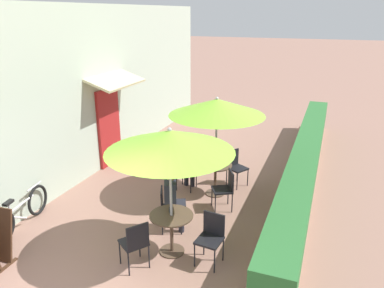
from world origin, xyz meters
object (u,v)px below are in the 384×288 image
Objects in this scene: patio_umbrella_near at (170,141)px; cafe_chair_near_back at (168,206)px; patio_umbrella_mid at (217,107)px; cafe_chair_mid_right at (226,187)px; patio_table_mid at (215,173)px; seated_patron_near_back at (173,198)px; bicycle_leaning at (21,212)px; seated_patron_mid_left at (187,161)px; coffee_cup_near at (171,210)px; patio_table_near at (172,226)px; cafe_chair_near_right at (211,235)px; cafe_chair_mid_back at (235,165)px; cafe_chair_mid_left at (185,170)px; coffee_cup_mid at (217,164)px; cafe_chair_near_left at (135,241)px.

patio_umbrella_near is 1.71m from cafe_chair_near_back.
patio_umbrella_mid reaches higher than cafe_chair_mid_right.
patio_table_mid is (0.03, 2.41, -1.54)m from patio_umbrella_near.
bicycle_leaning is (-2.79, -1.00, -0.35)m from seated_patron_near_back.
patio_table_mid is 0.60× the size of seated_patron_mid_left.
coffee_cup_near is at bearing -4.13° from seated_patron_near_back.
patio_table_mid is at bearing -2.83° from seated_patron_mid_left.
patio_table_near is 0.73m from seated_patron_near_back.
cafe_chair_near_right is 1.00× the size of cafe_chair_mid_right.
patio_table_mid is (0.39, 1.78, 0.01)m from cafe_chair_near_back.
seated_patron_near_back reaches higher than coffee_cup_near.
cafe_chair_mid_right reaches higher than patio_table_near.
seated_patron_near_back is at bearing 16.99° from cafe_chair_mid_back.
cafe_chair_mid_left is 0.81m from coffee_cup_mid.
cafe_chair_near_right is 1.16× the size of patio_table_mid.
cafe_chair_near_back is 0.70× the size of seated_patron_near_back.
cafe_chair_near_left is 3.01m from coffee_cup_mid.
bicycle_leaning is at bearing -172.22° from coffee_cup_near.
coffee_cup_mid reaches higher than patio_table_near.
bicycle_leaning is (-3.08, -2.73, -0.19)m from patio_table_mid.
seated_patron_mid_left is (-0.68, 2.45, 0.16)m from patio_table_near.
cafe_chair_near_back reaches higher than patio_table_mid.
cafe_chair_mid_back is (1.02, 0.61, -0.17)m from seated_patron_mid_left.
cafe_chair_near_left is at bearing -82.94° from cafe_chair_mid_left.
patio_umbrella_near is 1.00× the size of patio_umbrella_mid.
patio_umbrella_near reaches higher than cafe_chair_mid_right.
cafe_chair_mid_left is at bearing -179.56° from coffee_cup_mid.
coffee_cup_near is 2.36m from cafe_chair_mid_left.
cafe_chair_near_right is at bearing -74.07° from patio_table_mid.
cafe_chair_near_back is 2.53m from cafe_chair_mid_back.
patio_table_mid is (0.03, 2.41, 0.00)m from patio_table_near.
cafe_chair_mid_left reaches higher than coffee_cup_mid.
cafe_chair_mid_back is 9.67× the size of coffee_cup_mid.
cafe_chair_near_right is 3.78m from bicycle_leaning.
coffee_cup_near is at bearing 23.55° from cafe_chair_mid_back.
cafe_chair_near_back is 0.68m from coffee_cup_near.
patio_table_near is 0.86× the size of cafe_chair_near_left.
cafe_chair_near_back is 2.40m from patio_umbrella_mid.
patio_table_mid is at bearing 6.09° from cafe_chair_mid_back.
patio_umbrella_mid reaches higher than cafe_chair_near_left.
seated_patron_mid_left is (-0.72, 0.05, -1.38)m from patio_umbrella_mid.
cafe_chair_near_right is 2.95m from patio_umbrella_mid.
coffee_cup_near is at bearing 119.37° from patio_umbrella_near.
seated_patron_near_back is 1.71m from coffee_cup_mid.
seated_patron_mid_left is 1.44× the size of cafe_chair_mid_right.
cafe_chair_mid_back is (-0.39, 3.06, 0.00)m from cafe_chair_near_right.
seated_patron_mid_left is 0.78m from coffee_cup_mid.
bicycle_leaning is at bearing 92.39° from cafe_chair_mid_right.
cafe_chair_mid_back is at bearing 140.43° from cafe_chair_near_back.
patio_umbrella_near is 2.41m from patio_umbrella_mid.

